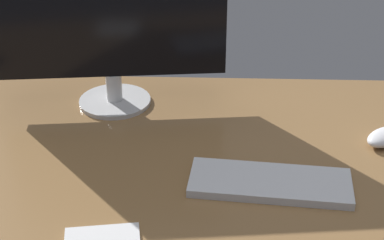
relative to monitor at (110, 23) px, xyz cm
name	(u,v)px	position (x,y,z in cm)	size (l,w,h in cm)	color
desk	(167,161)	(15.58, -25.71, -23.41)	(140.00, 84.00, 2.00)	olive
monitor	(110,23)	(0.00, 0.00, 0.00)	(57.94, 18.82, 40.25)	silver
keyboard	(270,183)	(38.26, -36.15, -21.50)	(34.10, 12.80, 1.83)	silver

